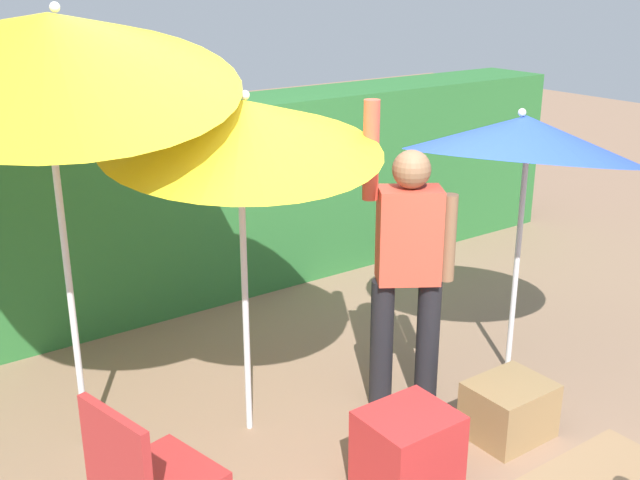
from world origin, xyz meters
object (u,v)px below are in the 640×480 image
umbrella_rainbow (50,47)px  person_vendor (408,262)px  cooler_box (408,453)px  crate_cardboard (509,409)px  umbrella_yellow (524,137)px  chair_plastic (146,478)px  umbrella_orange (242,125)px

umbrella_rainbow → person_vendor: (1.71, -0.69, -1.26)m
cooler_box → crate_cardboard: (0.81, 0.04, -0.06)m
umbrella_yellow → cooler_box: umbrella_yellow is taller
person_vendor → crate_cardboard: 1.02m
umbrella_rainbow → umbrella_yellow: size_ratio=1.38×
chair_plastic → crate_cardboard: bearing=-4.4°
umbrella_yellow → cooler_box: bearing=-157.1°
umbrella_orange → cooler_box: (0.34, -0.97, -1.56)m
chair_plastic → umbrella_yellow: bearing=8.1°
umbrella_yellow → chair_plastic: umbrella_yellow is taller
person_vendor → chair_plastic: 1.96m
umbrella_yellow → crate_cardboard: size_ratio=4.18×
umbrella_rainbow → person_vendor: size_ratio=1.40×
umbrella_orange → person_vendor: umbrella_orange is taller
cooler_box → crate_cardboard: cooler_box is taller
umbrella_yellow → crate_cardboard: (-0.59, -0.55, -1.41)m
umbrella_orange → umbrella_yellow: 1.80m
chair_plastic → cooler_box: size_ratio=1.96×
umbrella_rainbow → chair_plastic: umbrella_rainbow is taller
umbrella_rainbow → crate_cardboard: 3.12m
chair_plastic → umbrella_rainbow: bearing=82.6°
umbrella_rainbow → umbrella_orange: umbrella_rainbow is taller
umbrella_orange → chair_plastic: 1.77m
umbrella_orange → chair_plastic: size_ratio=2.30×
umbrella_rainbow → chair_plastic: bearing=-97.4°
umbrella_orange → umbrella_rainbow: bearing=155.2°
umbrella_yellow → person_vendor: 1.07m
chair_plastic → crate_cardboard: size_ratio=1.95×
umbrella_yellow → chair_plastic: bearing=-171.9°
umbrella_orange → cooler_box: size_ratio=4.52×
umbrella_rainbow → person_vendor: 2.23m
umbrella_orange → crate_cardboard: size_ratio=4.50×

